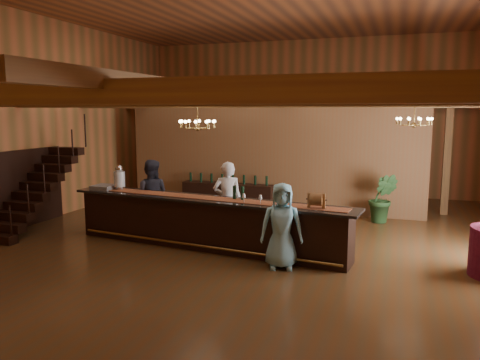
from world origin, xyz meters
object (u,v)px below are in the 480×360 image
(raffle_drum, at_px, (316,200))
(floor_plant, at_px, (383,198))
(staff_second, at_px, (151,197))
(beverage_dispenser, at_px, (119,178))
(chandelier_right, at_px, (414,121))
(bartender, at_px, (228,201))
(tasting_bar, at_px, (206,223))
(chandelier_left, at_px, (198,124))
(backbar_shelf, at_px, (228,196))
(guest, at_px, (282,226))

(raffle_drum, xyz_separation_m, floor_plant, (1.13, 4.00, -0.62))
(raffle_drum, xyz_separation_m, staff_second, (-4.21, 1.04, -0.38))
(beverage_dispenser, bearing_deg, chandelier_right, 18.34)
(raffle_drum, height_order, bartender, bartender)
(tasting_bar, xyz_separation_m, beverage_dispenser, (-2.38, 0.33, 0.83))
(raffle_drum, height_order, chandelier_left, chandelier_left)
(chandelier_left, bearing_deg, bartender, 48.96)
(tasting_bar, height_order, bartender, bartender)
(floor_plant, bearing_deg, staff_second, -151.02)
(tasting_bar, bearing_deg, backbar_shelf, 110.21)
(staff_second, xyz_separation_m, floor_plant, (5.34, 2.95, -0.24))
(chandelier_right, xyz_separation_m, floor_plant, (-0.65, 1.14, -2.08))
(chandelier_left, bearing_deg, raffle_drum, -11.36)
(beverage_dispenser, distance_m, raffle_drum, 4.88)
(backbar_shelf, distance_m, chandelier_left, 4.43)
(beverage_dispenser, relative_size, guest, 0.36)
(backbar_shelf, xyz_separation_m, guest, (2.83, -4.71, 0.42))
(chandelier_left, relative_size, staff_second, 0.44)
(bartender, bearing_deg, backbar_shelf, -89.21)
(backbar_shelf, xyz_separation_m, chandelier_right, (5.18, -1.41, 2.35))
(bartender, distance_m, staff_second, 1.97)
(beverage_dispenser, height_order, chandelier_left, chandelier_left)
(chandelier_right, bearing_deg, guest, -125.51)
(beverage_dispenser, distance_m, staff_second, 0.88)
(tasting_bar, relative_size, guest, 4.06)
(raffle_drum, xyz_separation_m, chandelier_left, (-2.73, 0.55, 1.42))
(raffle_drum, bearing_deg, chandelier_left, 168.64)
(beverage_dispenser, bearing_deg, tasting_bar, -7.88)
(floor_plant, bearing_deg, beverage_dispenser, -150.81)
(chandelier_right, bearing_deg, chandelier_left, -152.86)
(backbar_shelf, height_order, floor_plant, floor_plant)
(guest, relative_size, floor_plant, 1.23)
(backbar_shelf, relative_size, bartender, 1.55)
(chandelier_left, bearing_deg, beverage_dispenser, 176.82)
(guest, xyz_separation_m, floor_plant, (1.70, 4.44, -0.16))
(tasting_bar, distance_m, staff_second, 1.93)
(staff_second, relative_size, floor_plant, 1.36)
(chandelier_right, bearing_deg, tasting_bar, -149.18)
(floor_plant, bearing_deg, tasting_bar, -134.34)
(beverage_dispenser, xyz_separation_m, staff_second, (0.63, 0.38, -0.49))
(chandelier_left, distance_m, bartender, 1.93)
(beverage_dispenser, relative_size, chandelier_right, 0.75)
(bartender, xyz_separation_m, guest, (1.67, -1.55, -0.09))
(guest, bearing_deg, floor_plant, 54.12)
(chandelier_right, relative_size, bartender, 0.44)
(chandelier_left, xyz_separation_m, floor_plant, (3.85, 3.45, -2.04))
(beverage_dispenser, relative_size, chandelier_left, 0.75)
(beverage_dispenser, xyz_separation_m, raffle_drum, (4.84, -0.67, -0.11))
(staff_second, distance_m, floor_plant, 6.10)
(raffle_drum, relative_size, chandelier_left, 0.42)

